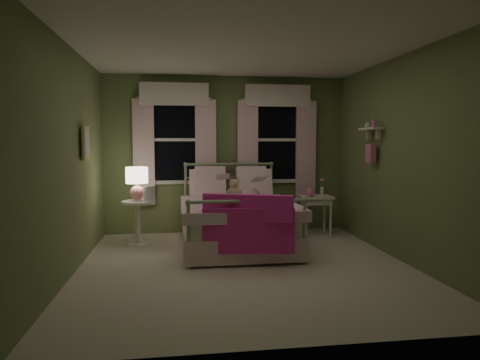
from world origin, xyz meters
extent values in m
plane|color=beige|center=(0.00, 0.00, 0.00)|extent=(4.20, 4.20, 0.00)
plane|color=white|center=(0.00, 0.00, 2.60)|extent=(4.20, 4.20, 0.00)
plane|color=#6F844F|center=(0.00, 2.10, 1.30)|extent=(4.00, 0.00, 4.00)
plane|color=#6F844F|center=(0.00, -2.10, 1.30)|extent=(4.00, 0.00, 4.00)
plane|color=#6F844F|center=(-2.00, 0.00, 1.30)|extent=(0.00, 4.20, 4.20)
plane|color=#6F844F|center=(2.00, 0.00, 1.30)|extent=(0.00, 4.20, 4.20)
cube|color=white|center=(0.03, 0.97, 0.42)|extent=(1.44, 1.94, 0.26)
cube|color=white|center=(0.03, 0.97, 0.18)|extent=(1.54, 2.02, 0.30)
cube|color=white|center=(0.03, 0.82, 0.60)|extent=(1.58, 1.75, 0.14)
cylinder|color=#9EB793|center=(-0.66, 0.97, 0.30)|extent=(0.04, 1.90, 0.04)
cylinder|color=#9EB793|center=(0.72, 0.97, 0.30)|extent=(0.04, 1.90, 0.04)
cylinder|color=#9EB793|center=(-0.68, 1.94, 0.57)|extent=(0.04, 0.04, 1.15)
cylinder|color=#9EB793|center=(0.74, 1.94, 0.57)|extent=(0.04, 0.04, 1.15)
sphere|color=#9EB793|center=(-0.68, 1.94, 1.15)|extent=(0.07, 0.07, 0.07)
sphere|color=#9EB793|center=(0.74, 1.94, 1.15)|extent=(0.07, 0.07, 0.07)
cylinder|color=#9EB793|center=(0.03, 1.94, 1.15)|extent=(1.42, 0.04, 0.04)
cylinder|color=#9EB793|center=(0.03, 1.94, 0.93)|extent=(1.38, 0.03, 0.03)
cylinder|color=#9EB793|center=(-0.68, 0.00, 0.40)|extent=(0.04, 0.04, 0.80)
cylinder|color=#9EB793|center=(0.74, 0.00, 0.40)|extent=(0.04, 0.04, 0.80)
sphere|color=#9EB793|center=(-0.68, 0.00, 0.80)|extent=(0.07, 0.07, 0.07)
sphere|color=#9EB793|center=(0.74, 0.00, 0.80)|extent=(0.07, 0.07, 0.07)
cylinder|color=#9EB793|center=(0.03, 0.00, 0.80)|extent=(1.42, 0.04, 0.04)
cube|color=white|center=(-0.35, 1.67, 0.80)|extent=(0.55, 0.32, 0.57)
cube|color=white|center=(0.41, 1.67, 0.80)|extent=(0.55, 0.32, 0.57)
cube|color=white|center=(-0.30, 1.67, 0.88)|extent=(0.48, 0.30, 0.51)
cube|color=white|center=(0.36, 1.67, 0.88)|extent=(0.48, 0.30, 0.51)
cube|color=#EF2EA6|center=(0.03, 0.00, 0.72)|extent=(1.07, 0.47, 0.32)
cube|color=#E32C95|center=(0.03, -0.07, 0.45)|extent=(1.10, 0.19, 0.55)
imported|color=#F7D1DD|center=(-0.25, 1.42, 0.95)|extent=(0.32, 0.25, 0.76)
imported|color=#F7D1DD|center=(0.31, 1.42, 0.92)|extent=(0.34, 0.27, 0.69)
imported|color=beige|center=(-0.25, 1.17, 0.96)|extent=(0.21, 0.13, 0.26)
imported|color=beige|center=(0.31, 1.17, 0.92)|extent=(0.22, 0.15, 0.26)
sphere|color=tan|center=(0.03, 1.27, 0.75)|extent=(0.20, 0.20, 0.20)
sphere|color=tan|center=(0.03, 1.25, 0.89)|extent=(0.15, 0.15, 0.15)
sphere|color=tan|center=(-0.02, 1.25, 0.95)|extent=(0.06, 0.06, 0.06)
sphere|color=tan|center=(0.07, 1.25, 0.95)|extent=(0.06, 0.06, 0.06)
sphere|color=tan|center=(-0.05, 1.24, 0.77)|extent=(0.08, 0.08, 0.08)
sphere|color=tan|center=(0.11, 1.24, 0.77)|extent=(0.08, 0.08, 0.08)
sphere|color=#8C6B51|center=(0.03, 1.20, 0.89)|extent=(0.05, 0.05, 0.05)
cylinder|color=white|center=(-1.40, 1.33, 0.63)|extent=(0.46, 0.46, 0.04)
cylinder|color=white|center=(-1.40, 1.33, 0.32)|extent=(0.08, 0.08, 0.60)
cylinder|color=white|center=(-1.40, 1.33, 0.01)|extent=(0.34, 0.34, 0.03)
sphere|color=pink|center=(-1.40, 1.33, 0.77)|extent=(0.21, 0.21, 0.21)
cylinder|color=pink|center=(-1.40, 1.33, 0.89)|extent=(0.03, 0.03, 0.13)
cylinder|color=#FFEAC6|center=(-1.40, 1.33, 1.03)|extent=(0.32, 0.32, 0.24)
imported|color=beige|center=(-1.30, 1.25, 0.66)|extent=(0.17, 0.23, 0.02)
cube|color=white|center=(1.38, 1.54, 0.63)|extent=(0.50, 0.40, 0.04)
cube|color=white|center=(1.38, 1.54, 0.56)|extent=(0.44, 0.34, 0.08)
cylinder|color=white|center=(1.18, 1.39, 0.31)|extent=(0.04, 0.04, 0.60)
cylinder|color=white|center=(1.58, 1.39, 0.31)|extent=(0.04, 0.04, 0.60)
cylinder|color=white|center=(1.18, 1.69, 0.31)|extent=(0.04, 0.04, 0.60)
cylinder|color=white|center=(1.58, 1.69, 0.31)|extent=(0.04, 0.04, 0.60)
sphere|color=pink|center=(1.28, 1.54, 0.71)|extent=(0.14, 0.14, 0.14)
cube|color=pink|center=(1.28, 1.45, 0.69)|extent=(0.11, 0.07, 0.04)
cylinder|color=white|center=(1.50, 1.59, 0.72)|extent=(0.05, 0.05, 0.14)
cylinder|color=#4C7F3F|center=(1.50, 1.59, 0.83)|extent=(0.01, 0.01, 0.12)
sphere|color=pink|center=(1.50, 1.59, 0.90)|extent=(0.06, 0.06, 0.06)
cube|color=black|center=(-0.85, 2.08, 1.55)|extent=(0.76, 0.02, 1.35)
cube|color=white|center=(-0.85, 2.06, 2.25)|extent=(0.84, 0.05, 0.06)
cube|color=white|center=(-0.85, 2.06, 0.85)|extent=(0.84, 0.05, 0.06)
cube|color=white|center=(-1.25, 2.06, 1.55)|extent=(0.06, 0.05, 1.40)
cube|color=white|center=(-0.45, 2.06, 1.55)|extent=(0.06, 0.05, 1.40)
cube|color=white|center=(-0.85, 2.06, 1.55)|extent=(0.76, 0.04, 0.05)
cube|color=silver|center=(-1.35, 2.02, 1.35)|extent=(0.34, 0.06, 1.70)
cube|color=white|center=(-0.35, 2.02, 1.35)|extent=(0.34, 0.06, 1.70)
cube|color=white|center=(-0.85, 2.00, 2.28)|extent=(1.10, 0.08, 0.36)
cylinder|color=white|center=(-0.85, 2.04, 2.22)|extent=(1.20, 0.03, 0.03)
cube|color=black|center=(0.85, 2.08, 1.55)|extent=(0.76, 0.02, 1.35)
cube|color=white|center=(0.85, 2.06, 2.25)|extent=(0.84, 0.05, 0.06)
cube|color=white|center=(0.85, 2.06, 0.85)|extent=(0.84, 0.05, 0.06)
cube|color=white|center=(0.45, 2.06, 1.55)|extent=(0.06, 0.05, 1.40)
cube|color=white|center=(1.25, 2.06, 1.55)|extent=(0.06, 0.05, 1.40)
cube|color=white|center=(0.85, 2.06, 1.55)|extent=(0.76, 0.04, 0.05)
cube|color=white|center=(0.35, 2.02, 1.35)|extent=(0.34, 0.06, 1.70)
cube|color=silver|center=(1.35, 2.02, 1.35)|extent=(0.34, 0.06, 1.70)
cube|color=white|center=(0.85, 2.00, 2.28)|extent=(1.10, 0.08, 0.36)
cylinder|color=white|center=(0.85, 2.04, 2.22)|extent=(1.20, 0.03, 0.03)
cube|color=white|center=(1.89, 0.70, 1.70)|extent=(0.15, 0.50, 0.03)
cube|color=white|center=(1.93, 0.55, 1.62)|extent=(0.06, 0.03, 0.14)
cube|color=white|center=(1.93, 0.85, 1.62)|extent=(0.06, 0.03, 0.14)
cylinder|color=pink|center=(1.89, 0.60, 1.77)|extent=(0.06, 0.06, 0.10)
sphere|color=white|center=(1.89, 0.80, 1.75)|extent=(0.08, 0.08, 0.08)
cube|color=pink|center=(1.90, 0.70, 1.35)|extent=(0.08, 0.18, 0.26)
cube|color=beige|center=(-1.95, 0.60, 1.50)|extent=(0.03, 0.32, 0.42)
cube|color=silver|center=(-1.94, 0.60, 1.50)|extent=(0.01, 0.25, 0.34)
camera|label=1|loc=(-0.78, -5.03, 1.50)|focal=32.00mm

